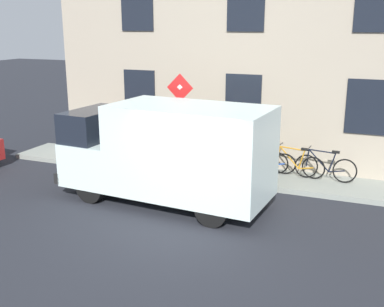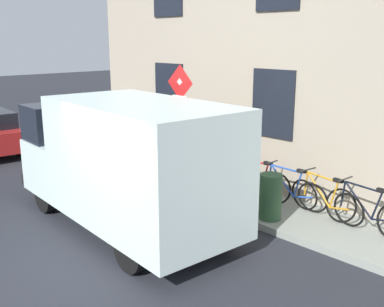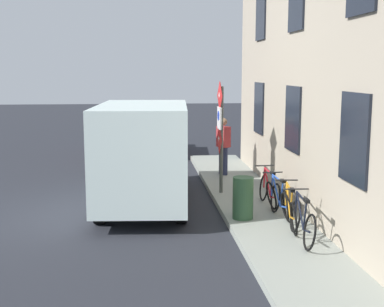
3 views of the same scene
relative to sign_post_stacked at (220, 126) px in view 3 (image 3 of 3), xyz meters
name	(u,v)px [view 3 (image 3 of 3)]	position (x,y,z in m)	size (l,w,h in m)	color
ground_plane	(88,216)	(-3.21, -1.40, -1.88)	(80.00, 80.00, 0.00)	#24262D
sidewalk_slab	(255,209)	(0.65, -1.40, -1.81)	(1.71, 14.67, 0.14)	gray
building_facade	(310,65)	(1.85, -1.40, 1.51)	(0.75, 12.67, 6.79)	#AC9E8A
sign_post_stacked	(220,126)	(0.00, 0.00, 0.00)	(0.15, 0.56, 2.76)	#474C47
delivery_van	(145,151)	(-1.91, -0.51, -0.55)	(2.37, 5.46, 2.50)	white
parked_hatchback	(147,135)	(-1.76, 7.54, -1.15)	(2.10, 4.14, 1.38)	#A21E1E
bicycle_black	(302,221)	(0.96, -3.96, -1.37)	(0.46, 1.72, 0.89)	black
bicycle_orange	(289,209)	(0.96, -3.13, -1.37)	(0.46, 1.71, 0.89)	black
bicycle_blue	(279,199)	(0.96, -2.30, -1.37)	(0.46, 1.72, 0.89)	black
bicycle_red	(269,191)	(0.96, -1.47, -1.37)	(0.46, 1.71, 0.89)	black
pedestrian	(223,144)	(0.47, 2.32, -0.81)	(0.41, 0.47, 1.72)	#262B47
litter_bin	(243,198)	(0.15, -2.41, -1.29)	(0.44, 0.44, 0.90)	#2D5133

